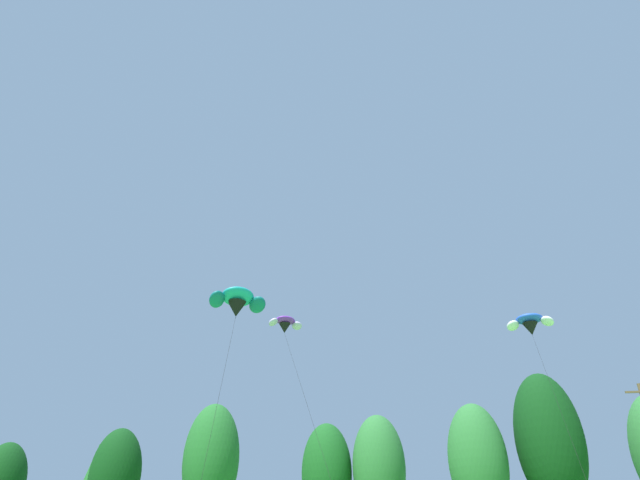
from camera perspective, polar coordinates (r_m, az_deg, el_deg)
name	(u,v)px	position (r m, az deg, el deg)	size (l,w,h in m)	color
treeline_tree_c	(115,476)	(58.79, -21.27, -22.66)	(4.80, 4.80, 11.12)	#472D19
treeline_tree_d	(211,460)	(57.24, -11.68, -22.23)	(5.48, 5.48, 13.63)	#472D19
treeline_tree_e	(327,473)	(57.74, 0.73, -23.81)	(5.04, 5.04, 11.99)	#472D19
treeline_tree_f	(379,467)	(56.61, 6.39, -23.20)	(5.19, 5.19, 12.56)	#472D19
treeline_tree_g	(478,461)	(52.75, 16.68, -21.85)	(5.19, 5.19, 12.54)	#472D19
treeline_tree_h	(549,441)	(54.48, 23.53, -19.24)	(5.90, 5.90, 15.17)	#472D19
parafoil_kite_high_teal	(237,302)	(33.24, -8.92, -6.64)	(3.65, 9.55, 13.82)	teal
parafoil_kite_mid_purple	(285,324)	(41.53, -3.79, -9.04)	(7.48, 14.95, 15.16)	purple
parafoil_kite_far_blue_white	(530,324)	(47.73, 21.73, -8.39)	(6.06, 22.33, 16.92)	blue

